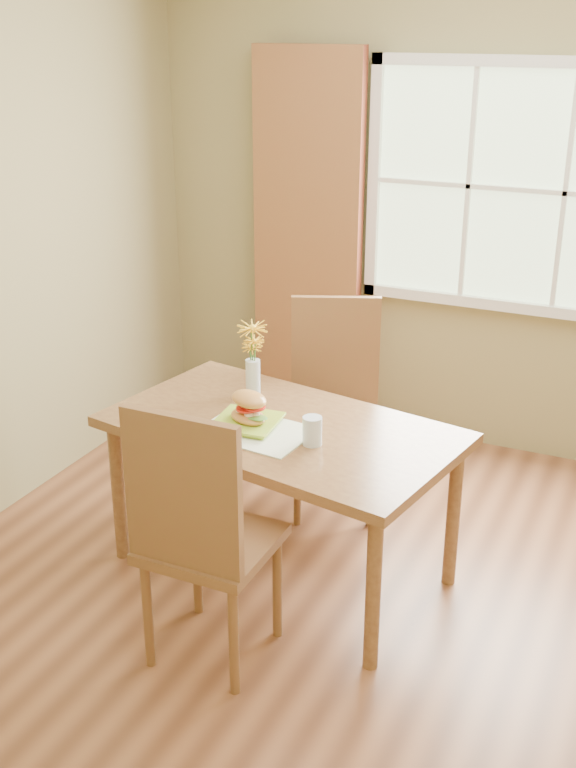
% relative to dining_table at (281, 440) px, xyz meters
% --- Properties ---
extents(room, '(4.24, 3.84, 2.74)m').
position_rel_dining_table_xyz_m(room, '(0.59, -0.23, 0.70)').
color(room, brown).
rests_on(room, ground).
extents(window, '(1.62, 0.06, 1.32)m').
position_rel_dining_table_xyz_m(window, '(0.59, 1.65, 0.85)').
color(window, '#A7BF90').
rests_on(window, room).
extents(curtain_left, '(0.65, 0.08, 2.20)m').
position_rel_dining_table_xyz_m(curtain_left, '(-0.56, 1.55, 0.45)').
color(curtain_left, maroon).
rests_on(curtain_left, room).
extents(dining_table, '(1.61, 1.09, 0.72)m').
position_rel_dining_table_xyz_m(dining_table, '(0.00, 0.00, 0.00)').
color(dining_table, brown).
rests_on(dining_table, room).
extents(chair_near, '(0.46, 0.46, 1.10)m').
position_rel_dining_table_xyz_m(chair_near, '(0.00, -0.72, -0.05)').
color(chair_near, brown).
rests_on(chair_near, room).
extents(chair_far, '(0.58, 0.58, 1.06)m').
position_rel_dining_table_xyz_m(chair_far, '(-0.04, 0.71, -0.07)').
color(chair_far, brown).
rests_on(chair_far, room).
extents(placemat, '(0.48, 0.38, 0.01)m').
position_rel_dining_table_xyz_m(placemat, '(-0.07, -0.11, 0.08)').
color(placemat, beige).
rests_on(placemat, dining_table).
extents(plate, '(0.28, 0.28, 0.01)m').
position_rel_dining_table_xyz_m(plate, '(-0.13, -0.07, 0.09)').
color(plate, '#94B92E').
rests_on(plate, placemat).
extents(croissant_sandwich, '(0.22, 0.19, 0.14)m').
position_rel_dining_table_xyz_m(croissant_sandwich, '(-0.12, -0.07, 0.16)').
color(croissant_sandwich, '#E38C4D').
rests_on(croissant_sandwich, plate).
extents(water_glass, '(0.08, 0.08, 0.12)m').
position_rel_dining_table_xyz_m(water_glass, '(0.19, -0.12, 0.13)').
color(water_glass, silver).
rests_on(water_glass, dining_table).
extents(flower_vase, '(0.14, 0.14, 0.35)m').
position_rel_dining_table_xyz_m(flower_vase, '(-0.26, 0.25, 0.28)').
color(flower_vase, silver).
rests_on(flower_vase, dining_table).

